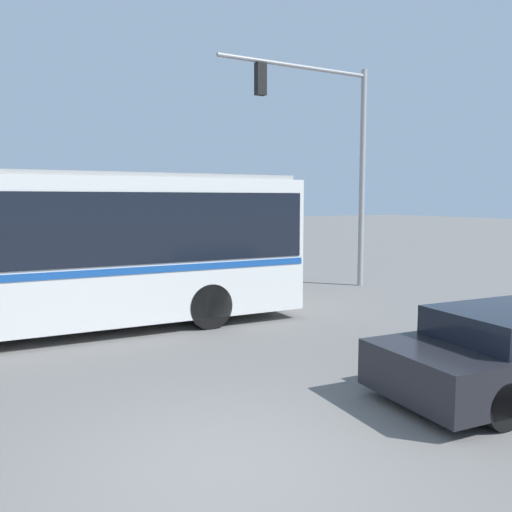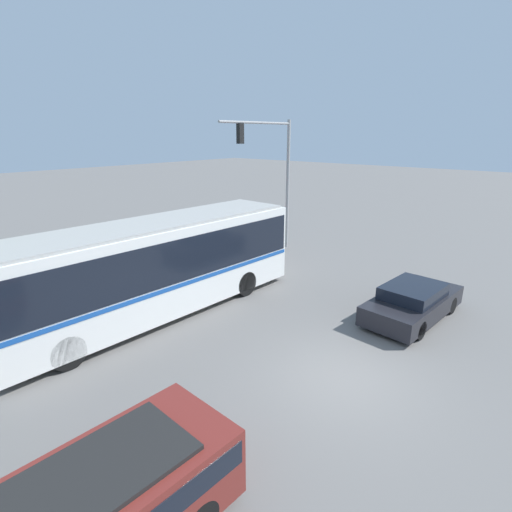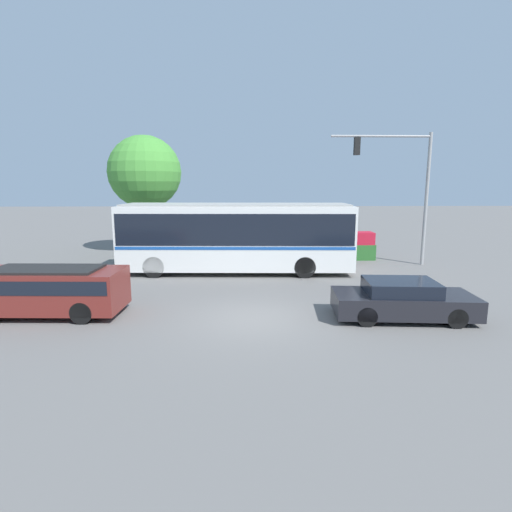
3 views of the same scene
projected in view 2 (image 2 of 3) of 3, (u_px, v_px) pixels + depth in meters
ground_plane at (342, 377)px, 10.51m from camera, size 140.00×140.00×0.00m
city_bus at (157, 262)px, 13.74m from camera, size 11.30×3.05×3.38m
sedan_foreground at (413, 302)px, 13.71m from camera, size 4.54×2.22×1.26m
traffic_light_pole at (275, 166)px, 20.41m from camera, size 5.28×0.24×6.95m
flowering_hedge at (193, 249)px, 19.46m from camera, size 6.82×1.08×1.58m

